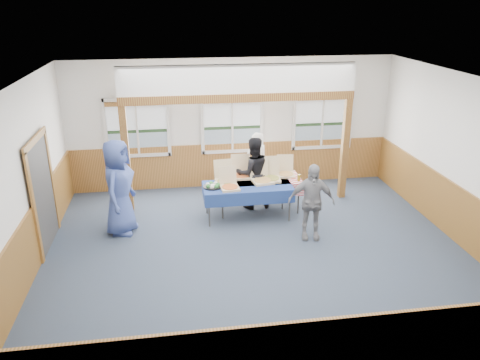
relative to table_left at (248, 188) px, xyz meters
name	(u,v)px	position (x,y,z in m)	size (l,w,h in m)	color
floor	(257,251)	(-0.07, -1.50, -0.70)	(8.00, 8.00, 0.00)	#283241
ceiling	(259,82)	(-0.07, -1.50, 2.50)	(8.00, 8.00, 0.00)	white
wall_back	(232,124)	(-0.07, 2.00, 0.90)	(8.00, 8.00, 0.00)	silver
wall_front	(316,284)	(-0.07, -5.00, 0.90)	(8.00, 8.00, 0.00)	silver
wall_left	(21,185)	(-4.07, -1.50, 0.90)	(8.00, 8.00, 0.00)	silver
wall_right	(465,162)	(3.93, -1.50, 0.90)	(8.00, 8.00, 0.00)	silver
wainscot_back	(232,164)	(-0.07, 1.98, -0.15)	(7.98, 0.05, 1.10)	brown
wainscot_front	(310,358)	(-0.07, -4.97, -0.15)	(7.98, 0.05, 1.10)	brown
wainscot_left	(33,241)	(-4.04, -1.50, -0.15)	(0.05, 6.98, 1.10)	brown
wainscot_right	(454,212)	(3.91, -1.50, -0.15)	(0.05, 6.98, 1.10)	brown
cased_opening	(42,194)	(-4.03, -0.60, 0.35)	(0.06, 1.30, 2.10)	#343434
window_left	(137,125)	(-2.37, 1.96, 0.98)	(1.56, 0.10, 1.46)	silver
window_mid	(232,121)	(-0.07, 1.96, 0.98)	(1.56, 0.10, 1.46)	silver
window_right	(323,118)	(2.23, 1.96, 0.98)	(1.56, 0.10, 1.46)	silver
post_left	(126,159)	(-2.57, 0.80, 0.50)	(0.15, 0.15, 2.40)	#572713
post_right	(345,149)	(2.43, 0.80, 0.50)	(0.15, 0.15, 2.40)	#572713
cross_beam	(239,98)	(-0.07, 0.80, 1.79)	(5.15, 0.18, 0.18)	#572713
table_left	(248,188)	(0.00, 0.00, 0.00)	(2.06, 1.42, 0.76)	#343434
table_right	(258,181)	(0.30, 0.34, 0.00)	(1.97, 1.11, 0.76)	#343434
pizza_box_a	(230,185)	(-0.40, -0.11, 0.12)	(0.42, 0.50, 0.41)	#CDB288
pizza_box_b	(262,179)	(0.34, 0.16, 0.12)	(0.50, 0.58, 0.47)	#CDB288
pizza_box_c	(225,179)	(-0.45, 0.24, 0.12)	(0.45, 0.54, 0.45)	#CDB288
pizza_box_d	(242,174)	(-0.05, 0.53, 0.12)	(0.42, 0.51, 0.46)	#CDB288
pizza_box_e	(271,177)	(0.56, 0.26, 0.12)	(0.48, 0.56, 0.46)	#CDB288
pizza_box_f	(286,172)	(0.96, 0.48, 0.12)	(0.43, 0.51, 0.42)	#CDB288
veggie_tray	(213,186)	(-0.75, 0.00, 0.09)	(0.41, 0.41, 0.09)	black
drink_glass	(299,178)	(1.15, 0.09, 0.13)	(0.07, 0.07, 0.15)	olive
woman_white	(256,164)	(0.41, 1.23, 0.08)	(0.57, 0.38, 1.57)	silver
woman_black	(253,173)	(0.21, 0.54, 0.13)	(0.80, 0.63, 1.66)	black
man_blue	(119,187)	(-2.65, -0.28, 0.28)	(0.96, 0.63, 1.97)	#384B8E
person_grey	(311,202)	(1.08, -1.10, 0.08)	(0.91, 0.38, 1.56)	gray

